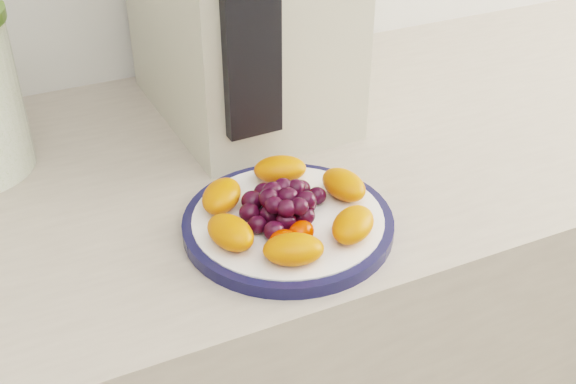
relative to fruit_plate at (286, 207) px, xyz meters
name	(u,v)px	position (x,y,z in m)	size (l,w,h in m)	color
plate_rim	(288,224)	(0.00, 0.00, -0.02)	(0.23, 0.23, 0.01)	#131539
plate_face	(288,223)	(0.00, 0.00, -0.02)	(0.21, 0.21, 0.02)	white
appliance_panel	(250,16)	(0.02, 0.13, 0.17)	(0.07, 0.02, 0.29)	black
fruit_plate	(286,207)	(0.00, 0.00, 0.00)	(0.20, 0.20, 0.04)	#D74D08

